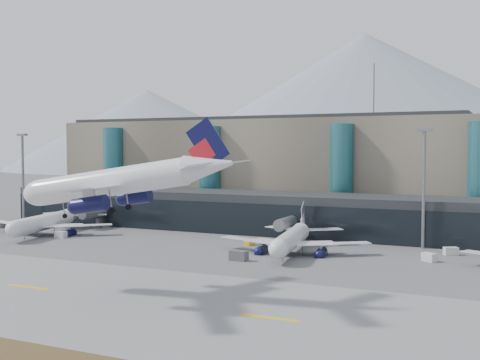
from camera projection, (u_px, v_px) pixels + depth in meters
The scene contains 18 objects.
ground at pixel (190, 280), 97.74m from camera, with size 900.00×900.00×0.00m, color #515154.
runway_strip at pixel (137, 301), 84.13m from camera, with size 400.00×40.00×0.04m, color slate.
runway_markings at pixel (137, 301), 84.13m from camera, with size 128.00×1.00×0.02m.
concourse at pixel (304, 214), 149.84m from camera, with size 170.00×27.00×10.00m.
terminal_main at pixel (262, 167), 189.00m from camera, with size 130.00×30.00×31.00m.
teal_towers at pixel (273, 175), 170.39m from camera, with size 116.40×19.40×46.00m.
mountain_ridge at pixel (469, 115), 433.32m from camera, with size 910.00×400.00×110.00m.
lightmast_left at pixel (23, 173), 171.23m from camera, with size 3.00×1.20×25.60m.
lightmast_mid at pixel (424, 181), 127.98m from camera, with size 3.00×1.20×25.60m.
hero_jet at pixel (131, 173), 86.15m from camera, with size 34.91×35.03×11.36m.
jet_parked_left at pixel (51, 217), 151.36m from camera, with size 34.08×34.94×11.24m.
jet_parked_mid at pixel (294, 232), 124.22m from camera, with size 32.75×32.94×10.67m.
veh_a at pixel (61, 234), 144.16m from camera, with size 2.78×1.56×1.56m, color silver.
veh_b at pixel (250, 242), 133.00m from camera, with size 2.39×1.47×1.38m, color yellow.
veh_c at pixel (239, 256), 114.62m from camera, with size 3.45×1.82×1.91m, color #4A4A4F.
veh_d at pixel (451, 251), 120.57m from camera, with size 2.77×1.48×1.58m, color silver.
veh_f at pixel (1, 225), 162.17m from camera, with size 2.99×1.58×1.67m, color #4A4A4F.
veh_g at pixel (429, 257), 113.83m from camera, with size 2.71×1.58×1.58m, color silver.
Camera 1 is at (47.87, -84.47, 21.38)m, focal length 45.00 mm.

